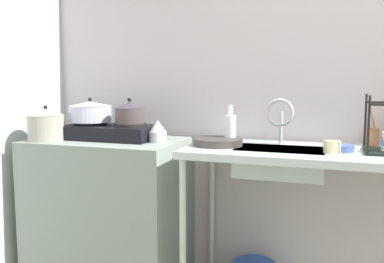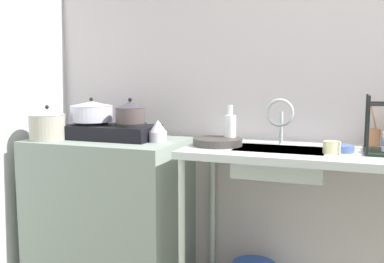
{
  "view_description": "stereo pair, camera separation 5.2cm",
  "coord_description": "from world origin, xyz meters",
  "views": [
    {
      "loc": [
        -0.46,
        -1.03,
        1.27
      ],
      "look_at": [
        -1.26,
        1.28,
        0.98
      ],
      "focal_mm": 39.33,
      "sensor_mm": 36.0,
      "label": 1
    },
    {
      "loc": [
        -0.41,
        -1.01,
        1.27
      ],
      "look_at": [
        -1.26,
        1.28,
        0.98
      ],
      "focal_mm": 39.33,
      "sensor_mm": 36.0,
      "label": 2
    }
  ],
  "objects": [
    {
      "name": "counter_sink",
      "position": [
        -0.59,
        1.28,
        0.83
      ],
      "size": [
        1.32,
        0.63,
        0.91
      ],
      "color": "silver",
      "rests_on": "ground"
    },
    {
      "name": "pot_beside_stove",
      "position": [
        -2.15,
        1.11,
        1.0
      ],
      "size": [
        0.23,
        0.23,
        0.22
      ],
      "color": "#A29F8F",
      "rests_on": "counter_concrete"
    },
    {
      "name": "counter_concrete",
      "position": [
        -1.82,
        1.28,
        0.45
      ],
      "size": [
        0.94,
        0.63,
        0.91
      ],
      "primitive_type": "cube",
      "color": "gray",
      "rests_on": "ground"
    },
    {
      "name": "stove",
      "position": [
        -1.8,
        1.28,
        0.95
      ],
      "size": [
        0.58,
        0.31,
        0.11
      ],
      "color": "black",
      "rests_on": "counter_concrete"
    },
    {
      "name": "utensil_jar",
      "position": [
        -0.26,
        1.54,
        0.96
      ],
      "size": [
        0.07,
        0.07,
        0.24
      ],
      "color": "#A26843",
      "rests_on": "counter_sink"
    },
    {
      "name": "pot_on_left_burner",
      "position": [
        -1.94,
        1.28,
        1.08
      ],
      "size": [
        0.27,
        0.27,
        0.15
      ],
      "color": "silver",
      "rests_on": "stove"
    },
    {
      "name": "sink_basin",
      "position": [
        -0.74,
        1.25,
        0.83
      ],
      "size": [
        0.47,
        0.29,
        0.15
      ],
      "primitive_type": "cube",
      "color": "silver",
      "rests_on": "counter_sink"
    },
    {
      "name": "cup_by_rack",
      "position": [
        -0.47,
        1.19,
        0.94
      ],
      "size": [
        0.09,
        0.09,
        0.06
      ],
      "primitive_type": "cylinder",
      "color": "beige",
      "rests_on": "counter_sink"
    },
    {
      "name": "bottle_by_sink",
      "position": [
        -1.04,
        1.33,
        1.0
      ],
      "size": [
        0.07,
        0.07,
        0.23
      ],
      "color": "white",
      "rests_on": "counter_sink"
    },
    {
      "name": "frying_pan",
      "position": [
        -1.09,
        1.25,
        0.93
      ],
      "size": [
        0.28,
        0.28,
        0.04
      ],
      "primitive_type": "cylinder",
      "color": "#3E3835",
      "rests_on": "counter_sink"
    },
    {
      "name": "pot_on_right_burner",
      "position": [
        -1.66,
        1.28,
        1.08
      ],
      "size": [
        0.19,
        0.19,
        0.16
      ],
      "color": "#483E3C",
      "rests_on": "stove"
    },
    {
      "name": "percolator",
      "position": [
        -1.47,
        1.26,
        0.97
      ],
      "size": [
        0.11,
        0.11,
        0.13
      ],
      "color": "silver",
      "rests_on": "counter_concrete"
    },
    {
      "name": "faucet",
      "position": [
        -0.76,
        1.36,
        1.08
      ],
      "size": [
        0.16,
        0.09,
        0.27
      ],
      "color": "silver",
      "rests_on": "counter_sink"
    },
    {
      "name": "small_bowl_on_drainboard",
      "position": [
        -0.43,
        1.26,
        0.92
      ],
      "size": [
        0.12,
        0.12,
        0.04
      ],
      "primitive_type": "cylinder",
      "color": "#4862B1",
      "rests_on": "counter_sink"
    }
  ]
}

